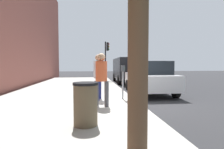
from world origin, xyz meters
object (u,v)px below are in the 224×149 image
object	(u,v)px
pedestrian_at_meter	(99,73)
traffic_signal	(107,54)
parked_van_far	(127,69)
trash_bin	(86,104)
pedestrian_bystander	(101,75)
parked_sedan_near	(149,77)
parking_meter	(123,75)

from	to	relation	value
pedestrian_at_meter	traffic_signal	world-z (taller)	traffic_signal
parked_van_far	trash_bin	distance (m)	12.02
pedestrian_at_meter	traffic_signal	size ratio (longest dim) A/B	0.51
pedestrian_bystander	traffic_signal	size ratio (longest dim) A/B	0.51
parked_sedan_near	traffic_signal	size ratio (longest dim) A/B	1.22
pedestrian_at_meter	pedestrian_bystander	xyz separation A→B (m)	(-1.18, -0.05, -0.02)
parked_sedan_near	parked_van_far	bearing A→B (deg)	-0.00
parked_sedan_near	parked_van_far	world-z (taller)	parked_van_far
pedestrian_at_meter	trash_bin	size ratio (longest dim) A/B	1.83
pedestrian_at_meter	pedestrian_bystander	distance (m)	1.19
parking_meter	pedestrian_bystander	bearing A→B (deg)	141.94
parked_sedan_near	traffic_signal	world-z (taller)	traffic_signal
parking_meter	parked_van_far	bearing A→B (deg)	-12.43
parked_sedan_near	trash_bin	size ratio (longest dim) A/B	4.36
parking_meter	traffic_signal	xyz separation A→B (m)	(9.32, -0.10, 1.41)
pedestrian_at_meter	parked_sedan_near	distance (m)	3.61
parked_sedan_near	traffic_signal	distance (m)	7.58
parked_van_far	parking_meter	bearing A→B (deg)	167.57
pedestrian_bystander	traffic_signal	bearing A→B (deg)	25.37
pedestrian_at_meter	pedestrian_bystander	world-z (taller)	pedestrian_at_meter
pedestrian_bystander	trash_bin	bearing A→B (deg)	-162.81
parking_meter	traffic_signal	world-z (taller)	traffic_signal
pedestrian_bystander	parking_meter	bearing A→B (deg)	-6.97
parking_meter	pedestrian_at_meter	distance (m)	1.01
parked_van_far	traffic_signal	size ratio (longest dim) A/B	1.46
parking_meter	traffic_signal	bearing A→B (deg)	-0.60
parking_meter	trash_bin	size ratio (longest dim) A/B	1.40
pedestrian_bystander	trash_bin	xyz separation A→B (m)	(-1.93, 0.48, -0.58)
parking_meter	trash_bin	bearing A→B (deg)	155.52
pedestrian_at_meter	traffic_signal	xyz separation A→B (m)	(9.36, -1.10, 1.32)
parking_meter	pedestrian_at_meter	size ratio (longest dim) A/B	0.76
parking_meter	parked_sedan_near	world-z (taller)	parked_sedan_near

